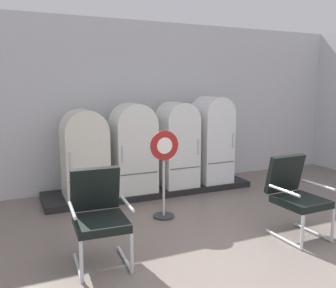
# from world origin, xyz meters

# --- Properties ---
(ground) EXTENTS (12.00, 10.00, 0.05)m
(ground) POSITION_xyz_m (0.00, 0.00, -0.03)
(ground) COLOR #71655D
(back_wall) EXTENTS (11.76, 0.12, 3.15)m
(back_wall) POSITION_xyz_m (0.00, 3.66, 1.59)
(back_wall) COLOR silver
(back_wall) RESTS_ON ground
(display_plinth) EXTENTS (3.80, 0.95, 0.11)m
(display_plinth) POSITION_xyz_m (0.00, 3.02, 0.05)
(display_plinth) COLOR black
(display_plinth) RESTS_ON ground
(refrigerator_0) EXTENTS (0.70, 0.70, 1.46)m
(refrigerator_0) POSITION_xyz_m (-1.20, 2.93, 0.87)
(refrigerator_0) COLOR silver
(refrigerator_0) RESTS_ON display_plinth
(refrigerator_1) EXTENTS (0.71, 0.62, 1.54)m
(refrigerator_1) POSITION_xyz_m (-0.36, 2.89, 0.92)
(refrigerator_1) COLOR white
(refrigerator_1) RESTS_ON display_plinth
(refrigerator_2) EXTENTS (0.63, 0.69, 1.54)m
(refrigerator_2) POSITION_xyz_m (0.50, 2.92, 0.93)
(refrigerator_2) COLOR white
(refrigerator_2) RESTS_ON display_plinth
(refrigerator_3) EXTENTS (0.61, 0.71, 1.63)m
(refrigerator_3) POSITION_xyz_m (1.25, 2.93, 0.98)
(refrigerator_3) COLOR white
(refrigerator_3) RESTS_ON display_plinth
(armchair_left) EXTENTS (0.65, 0.73, 1.04)m
(armchair_left) POSITION_xyz_m (-1.48, 0.80, 0.57)
(armchair_left) COLOR silver
(armchair_left) RESTS_ON ground
(armchair_right) EXTENTS (0.64, 0.72, 1.04)m
(armchair_right) POSITION_xyz_m (1.02, 0.47, 0.57)
(armchair_right) COLOR silver
(armchair_right) RESTS_ON ground
(sign_stand) EXTENTS (0.43, 0.32, 1.31)m
(sign_stand) POSITION_xyz_m (-0.28, 1.73, 0.61)
(sign_stand) COLOR #2D2D30
(sign_stand) RESTS_ON ground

